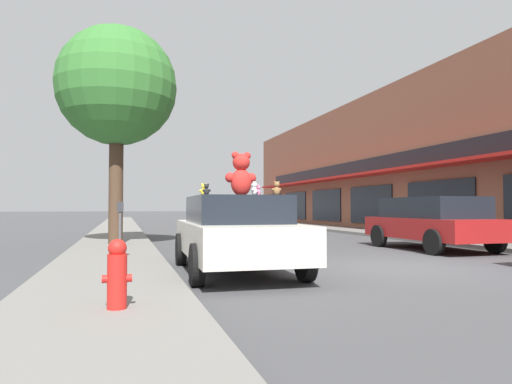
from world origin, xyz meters
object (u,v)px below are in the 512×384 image
object	(u,v)px
plush_art_car	(235,231)
parked_car_far_center	(432,221)
teddy_bear_black	(206,190)
teddy_bear_white	(254,189)
teddy_bear_giant	(241,175)
fire_hydrant	(117,274)
teddy_bear_brown	(277,189)
teddy_bear_pink	(258,191)
parking_meter	(120,223)
teddy_bear_yellow	(204,190)
street_tree	(117,87)

from	to	relation	value
plush_art_car	parked_car_far_center	world-z (taller)	parked_car_far_center
teddy_bear_black	teddy_bear_white	world-z (taller)	teddy_bear_white
teddy_bear_giant	teddy_bear_black	size ratio (longest dim) A/B	3.97
teddy_bear_black	fire_hydrant	distance (m)	3.44
teddy_bear_black	teddy_bear_brown	distance (m)	1.32
teddy_bear_white	teddy_bear_pink	bearing A→B (deg)	-171.77
teddy_bear_white	fire_hydrant	world-z (taller)	teddy_bear_white
teddy_bear_brown	fire_hydrant	world-z (taller)	teddy_bear_brown
teddy_bear_pink	parked_car_far_center	world-z (taller)	teddy_bear_pink
teddy_bear_pink	parking_meter	size ratio (longest dim) A/B	0.19
teddy_bear_giant	teddy_bear_black	xyz separation A→B (m)	(-0.77, -0.42, -0.32)
teddy_bear_yellow	fire_hydrant	world-z (taller)	teddy_bear_yellow
teddy_bear_brown	parked_car_far_center	size ratio (longest dim) A/B	0.06
teddy_bear_brown	parked_car_far_center	xyz separation A→B (m)	(6.20, 3.59, -0.77)
teddy_bear_white	parking_meter	distance (m)	3.45
street_tree	parking_meter	xyz separation A→B (m)	(0.16, -4.44, -4.14)
parking_meter	fire_hydrant	bearing A→B (deg)	-90.02
teddy_bear_white	teddy_bear_brown	size ratio (longest dim) A/B	0.96
teddy_bear_brown	fire_hydrant	bearing A→B (deg)	34.06
teddy_bear_black	teddy_bear_pink	size ratio (longest dim) A/B	0.93
teddy_bear_black	parking_meter	world-z (taller)	teddy_bear_black
parked_car_far_center	parking_meter	size ratio (longest dim) A/B	3.46
fire_hydrant	teddy_bear_giant	bearing A→B (deg)	55.09
teddy_bear_pink	teddy_bear_white	size ratio (longest dim) A/B	0.91
plush_art_car	street_tree	distance (m)	7.90
teddy_bear_brown	plush_art_car	bearing A→B (deg)	-53.86
teddy_bear_black	teddy_bear_yellow	distance (m)	0.66
teddy_bear_white	teddy_bear_black	bearing A→B (deg)	-70.00
teddy_bear_giant	plush_art_car	bearing A→B (deg)	-10.85
parked_car_far_center	fire_hydrant	xyz separation A→B (m)	(-9.04, -6.28, -0.34)
plush_art_car	parked_car_far_center	xyz separation A→B (m)	(6.84, 2.96, 0.06)
teddy_bear_white	fire_hydrant	bearing A→B (deg)	-11.11
teddy_bear_white	parked_car_far_center	distance (m)	7.56
teddy_bear_black	street_tree	distance (m)	7.69
teddy_bear_black	parking_meter	size ratio (longest dim) A/B	0.18
teddy_bear_yellow	teddy_bear_white	size ratio (longest dim) A/B	0.98
parked_car_far_center	teddy_bear_giant	bearing A→B (deg)	-156.18
plush_art_car	teddy_bear_yellow	bearing A→B (deg)	161.62
teddy_bear_brown	fire_hydrant	xyz separation A→B (m)	(-2.84, -2.69, -1.10)
teddy_bear_white	parking_meter	world-z (taller)	teddy_bear_white
street_tree	teddy_bear_yellow	bearing A→B (deg)	-73.63
teddy_bear_brown	street_tree	world-z (taller)	street_tree
teddy_bear_white	parked_car_far_center	size ratio (longest dim) A/B	0.06
teddy_bear_yellow	fire_hydrant	distance (m)	4.04
plush_art_car	street_tree	xyz separation A→B (m)	(-2.35, 6.21, 4.28)
plush_art_car	fire_hydrant	distance (m)	3.99
teddy_bear_giant	parking_meter	xyz separation A→B (m)	(-2.31, 1.79, -0.98)
fire_hydrant	parking_meter	distance (m)	5.11
teddy_bear_white	street_tree	xyz separation A→B (m)	(-2.57, 6.81, 3.45)
teddy_bear_white	teddy_bear_brown	xyz separation A→B (m)	(0.43, -0.03, 0.01)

